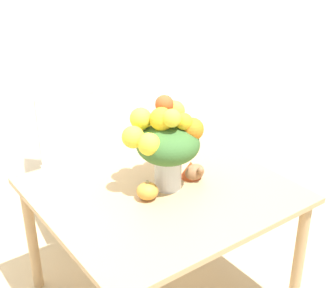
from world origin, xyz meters
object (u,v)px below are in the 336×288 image
(pumpkin, at_px, (147,191))
(turkey_figurine, at_px, (193,171))
(dining_chair_near_window, at_px, (76,164))
(flower_vase, at_px, (166,141))

(pumpkin, height_order, turkey_figurine, pumpkin)
(turkey_figurine, bearing_deg, dining_chair_near_window, 104.53)
(flower_vase, distance_m, turkey_figurine, 0.27)
(flower_vase, xyz_separation_m, pumpkin, (-0.15, -0.05, -0.21))
(turkey_figurine, xyz_separation_m, dining_chair_near_window, (-0.25, 0.95, -0.29))
(flower_vase, relative_size, turkey_figurine, 3.06)
(flower_vase, bearing_deg, dining_chair_near_window, 95.17)
(dining_chair_near_window, bearing_deg, pumpkin, -85.98)
(turkey_figurine, height_order, dining_chair_near_window, dining_chair_near_window)
(pumpkin, bearing_deg, flower_vase, 16.88)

